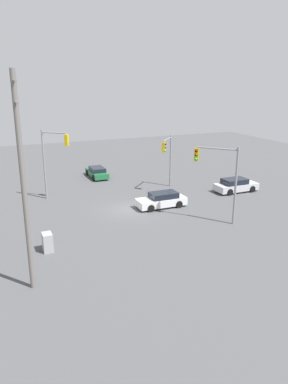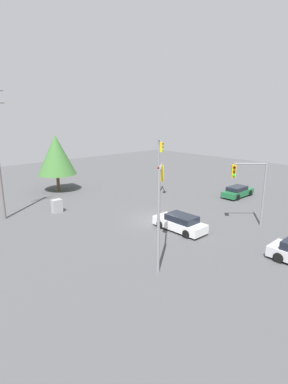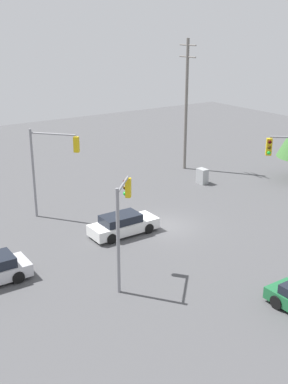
{
  "view_description": "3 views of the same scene",
  "coord_description": "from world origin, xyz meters",
  "px_view_note": "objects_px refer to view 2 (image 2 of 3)",
  "views": [
    {
      "loc": [
        -29.93,
        11.55,
        11.37
      ],
      "look_at": [
        -2.13,
        -0.49,
        2.2
      ],
      "focal_mm": 35.0,
      "sensor_mm": 36.0,
      "label": 1
    },
    {
      "loc": [
        -18.36,
        -18.02,
        9.3
      ],
      "look_at": [
        -2.13,
        -0.4,
        3.09
      ],
      "focal_mm": 28.0,
      "sensor_mm": 36.0,
      "label": 2
    },
    {
      "loc": [
        24.22,
        -18.05,
        13.07
      ],
      "look_at": [
        -0.49,
        -1.33,
        2.6
      ],
      "focal_mm": 45.0,
      "sensor_mm": 36.0,
      "label": 3
    }
  ],
  "objects_px": {
    "sedan_green": "(238,192)",
    "sedan_white": "(180,223)",
    "traffic_signal_cross": "(159,158)",
    "traffic_signal_main": "(160,198)",
    "traffic_signal_aux": "(251,182)",
    "electrical_cabinet": "(57,206)"
  },
  "relations": [
    {
      "from": "traffic_signal_cross",
      "to": "electrical_cabinet",
      "type": "bearing_deg",
      "value": -63.08
    },
    {
      "from": "traffic_signal_main",
      "to": "traffic_signal_cross",
      "type": "bearing_deg",
      "value": 2.91
    },
    {
      "from": "traffic_signal_main",
      "to": "electrical_cabinet",
      "type": "bearing_deg",
      "value": 48.81
    },
    {
      "from": "sedan_green",
      "to": "sedan_white",
      "type": "height_order",
      "value": "sedan_white"
    },
    {
      "from": "electrical_cabinet",
      "to": "sedan_white",
      "type": "bearing_deg",
      "value": -65.14
    },
    {
      "from": "sedan_green",
      "to": "sedan_white",
      "type": "distance_m",
      "value": 13.15
    },
    {
      "from": "sedan_white",
      "to": "traffic_signal_aux",
      "type": "xyz_separation_m",
      "value": [
        5.2,
        -3.2,
        3.16
      ]
    },
    {
      "from": "sedan_green",
      "to": "sedan_white",
      "type": "relative_size",
      "value": 0.96
    },
    {
      "from": "sedan_white",
      "to": "sedan_green",
      "type": "bearing_deg",
      "value": 10.32
    },
    {
      "from": "sedan_green",
      "to": "electrical_cabinet",
      "type": "height_order",
      "value": "electrical_cabinet"
    },
    {
      "from": "sedan_white",
      "to": "traffic_signal_cross",
      "type": "distance_m",
      "value": 11.3
    },
    {
      "from": "traffic_signal_cross",
      "to": "sedan_green",
      "type": "bearing_deg",
      "value": 87.16
    },
    {
      "from": "electrical_cabinet",
      "to": "traffic_signal_cross",
      "type": "bearing_deg",
      "value": -13.2
    },
    {
      "from": "traffic_signal_cross",
      "to": "traffic_signal_aux",
      "type": "bearing_deg",
      "value": 34.97
    },
    {
      "from": "traffic_signal_main",
      "to": "traffic_signal_aux",
      "type": "xyz_separation_m",
      "value": [
        10.31,
        -0.59,
        -0.49
      ]
    },
    {
      "from": "sedan_green",
      "to": "traffic_signal_aux",
      "type": "bearing_deg",
      "value": -54.35
    },
    {
      "from": "sedan_green",
      "to": "sedan_white",
      "type": "bearing_deg",
      "value": -79.68
    },
    {
      "from": "traffic_signal_aux",
      "to": "sedan_white",
      "type": "bearing_deg",
      "value": 11.98
    },
    {
      "from": "sedan_white",
      "to": "traffic_signal_cross",
      "type": "height_order",
      "value": "traffic_signal_cross"
    },
    {
      "from": "traffic_signal_main",
      "to": "traffic_signal_cross",
      "type": "height_order",
      "value": "traffic_signal_cross"
    },
    {
      "from": "sedan_green",
      "to": "traffic_signal_cross",
      "type": "bearing_deg",
      "value": -132.95
    },
    {
      "from": "traffic_signal_cross",
      "to": "traffic_signal_aux",
      "type": "relative_size",
      "value": 1.21
    }
  ]
}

